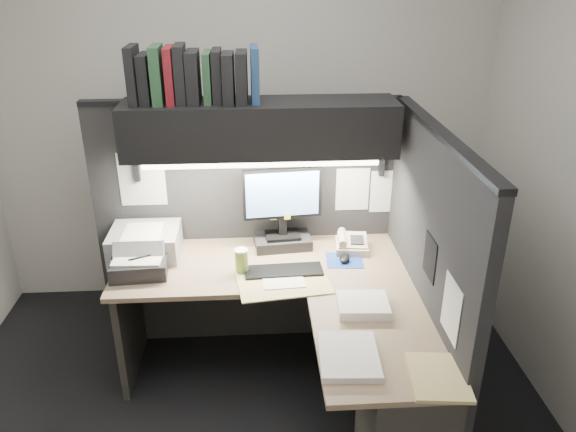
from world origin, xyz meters
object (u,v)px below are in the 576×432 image
object	(u,v)px
printer	(145,242)
monitor	(283,217)
telephone	(352,244)
keyboard	(284,271)
overhead_shelf	(260,128)
notebook_stack	(140,265)
coffee_cup	(242,262)
desk	(324,361)

from	to	relation	value
printer	monitor	bearing A→B (deg)	3.45
telephone	keyboard	bearing A→B (deg)	-143.50
monitor	overhead_shelf	bearing A→B (deg)	-179.97
printer	notebook_stack	xyz separation A→B (m)	(0.00, -0.22, -0.03)
overhead_shelf	coffee_cup	bearing A→B (deg)	-113.18
telephone	desk	bearing A→B (deg)	-103.39
overhead_shelf	notebook_stack	size ratio (longest dim) A/B	4.94
desk	coffee_cup	world-z (taller)	coffee_cup
coffee_cup	desk	bearing A→B (deg)	-46.94
desk	coffee_cup	size ratio (longest dim) A/B	12.30
keyboard	coffee_cup	xyz separation A→B (m)	(-0.24, 0.02, 0.06)
keyboard	notebook_stack	size ratio (longest dim) A/B	1.42
monitor	coffee_cup	bearing A→B (deg)	-134.93
monitor	coffee_cup	world-z (taller)	monitor
notebook_stack	printer	bearing A→B (deg)	90.20
coffee_cup	printer	distance (m)	0.64
desk	telephone	world-z (taller)	telephone
keyboard	overhead_shelf	bearing A→B (deg)	107.00
desk	coffee_cup	distance (m)	0.72
coffee_cup	printer	size ratio (longest dim) A/B	0.34
overhead_shelf	coffee_cup	world-z (taller)	overhead_shelf
desk	monitor	bearing A→B (deg)	102.93
keyboard	telephone	bearing A→B (deg)	27.42
monitor	notebook_stack	world-z (taller)	monitor
desk	notebook_stack	distance (m)	1.17
printer	overhead_shelf	bearing A→B (deg)	3.05
keyboard	coffee_cup	bearing A→B (deg)	172.56
notebook_stack	desk	bearing A→B (deg)	-25.96
coffee_cup	notebook_stack	bearing A→B (deg)	176.56
overhead_shelf	notebook_stack	bearing A→B (deg)	-159.88
coffee_cup	notebook_stack	world-z (taller)	coffee_cup
coffee_cup	telephone	bearing A→B (deg)	19.08
keyboard	notebook_stack	xyz separation A→B (m)	(-0.82, 0.05, 0.04)
monitor	printer	size ratio (longest dim) A/B	1.27
keyboard	monitor	bearing A→B (deg)	85.15
desk	printer	xyz separation A→B (m)	(-1.01, 0.71, 0.37)
desk	monitor	world-z (taller)	monitor
overhead_shelf	printer	size ratio (longest dim) A/B	3.80
telephone	printer	world-z (taller)	printer
overhead_shelf	keyboard	world-z (taller)	overhead_shelf
overhead_shelf	desk	bearing A→B (deg)	-68.21
keyboard	coffee_cup	distance (m)	0.25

